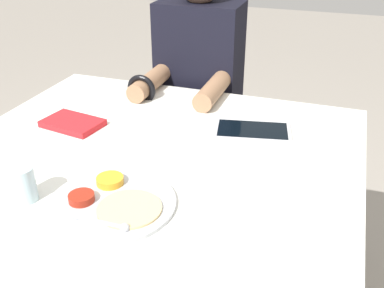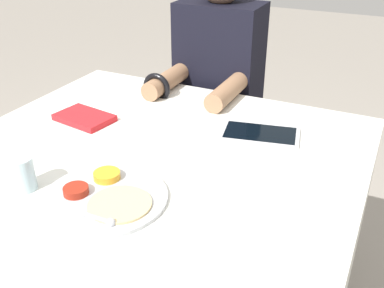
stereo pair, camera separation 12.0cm
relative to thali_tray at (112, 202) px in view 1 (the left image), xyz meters
The scene contains 6 objects.
dining_table 0.48m from the thali_tray, 93.03° to the left, with size 1.16×1.02×0.77m.
thali_tray is the anchor object (origin of this frame).
red_notebook 0.47m from the thali_tray, 133.45° to the left, with size 0.20×0.15×0.02m.
tablet_device 0.54m from the thali_tray, 65.03° to the left, with size 0.26×0.18×0.01m.
person_diner 0.94m from the thali_tray, 95.62° to the left, with size 0.35×0.46×1.23m.
drinking_glass 0.22m from the thali_tray, 167.09° to the right, with size 0.06×0.06×0.09m.
Camera 1 is at (0.48, -1.03, 1.40)m, focal length 42.00 mm.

